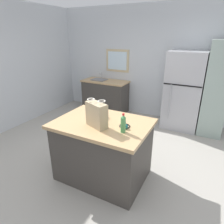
% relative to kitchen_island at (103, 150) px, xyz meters
% --- Properties ---
extents(ground, '(6.55, 6.55, 0.00)m').
position_rel_kitchen_island_xyz_m(ground, '(-0.09, 0.24, -0.47)').
color(ground, '#ADA89E').
extents(back_wall, '(5.46, 0.13, 2.79)m').
position_rel_kitchen_island_xyz_m(back_wall, '(-0.10, 2.84, 0.93)').
color(back_wall, silver).
rests_on(back_wall, ground).
extents(kitchen_island, '(1.35, 0.98, 0.93)m').
position_rel_kitchen_island_xyz_m(kitchen_island, '(0.00, 0.00, 0.00)').
color(kitchen_island, '#423D38').
rests_on(kitchen_island, ground).
extents(refrigerator, '(0.79, 0.73, 1.76)m').
position_rel_kitchen_island_xyz_m(refrigerator, '(0.74, 2.41, 0.41)').
color(refrigerator, '#B7B7BC').
rests_on(refrigerator, ground).
extents(tall_cabinet, '(0.48, 0.66, 2.00)m').
position_rel_kitchen_island_xyz_m(tall_cabinet, '(1.40, 2.41, 0.53)').
color(tall_cabinet, '#9EB2A8').
rests_on(tall_cabinet, ground).
extents(sink_counter, '(1.27, 0.60, 1.08)m').
position_rel_kitchen_island_xyz_m(sink_counter, '(-1.36, 2.48, -0.01)').
color(sink_counter, '#423D38').
rests_on(sink_counter, ground).
extents(shopping_bag, '(0.35, 0.25, 0.38)m').
position_rel_kitchen_island_xyz_m(shopping_bag, '(0.00, -0.15, 0.63)').
color(shopping_bag, tan).
rests_on(shopping_bag, kitchen_island).
extents(small_box, '(0.19, 0.16, 0.15)m').
position_rel_kitchen_island_xyz_m(small_box, '(-0.20, 0.21, 0.54)').
color(small_box, '#4775B7').
rests_on(small_box, kitchen_island).
extents(bottle, '(0.07, 0.07, 0.26)m').
position_rel_kitchen_island_xyz_m(bottle, '(0.39, -0.14, 0.58)').
color(bottle, '#4C9956').
rests_on(bottle, kitchen_island).
extents(ear_defenders, '(0.21, 0.21, 0.06)m').
position_rel_kitchen_island_xyz_m(ear_defenders, '(0.34, 0.02, 0.48)').
color(ear_defenders, black).
rests_on(ear_defenders, kitchen_island).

